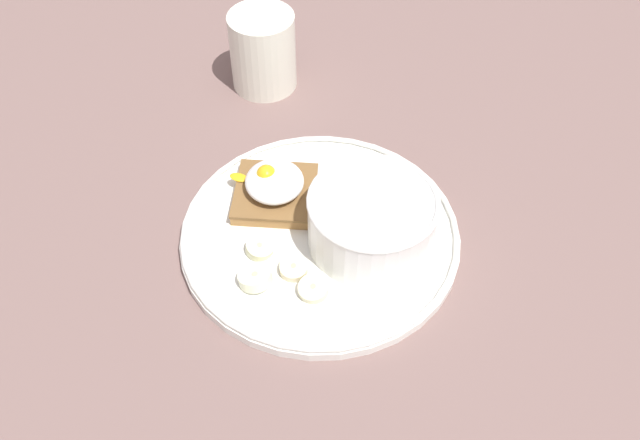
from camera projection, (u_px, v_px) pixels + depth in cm
name	position (u px, v px, depth cm)	size (l,w,h in cm)	color
ground_plane	(320.00, 245.00, 73.96)	(120.00, 120.00, 2.00)	#765C57
plate	(320.00, 234.00, 72.60)	(28.47, 28.47, 1.60)	white
oatmeal_bowl	(372.00, 220.00, 69.54)	(12.85, 12.85, 6.03)	white
toast_slice	(275.00, 193.00, 74.98)	(10.00, 10.00, 1.43)	brown
poached_egg	(273.00, 181.00, 73.62)	(6.35, 7.91, 2.93)	white
banana_slice_front	(294.00, 269.00, 68.78)	(3.02, 2.94, 1.25)	beige
banana_slice_left	(313.00, 289.00, 67.12)	(4.02, 3.98, 1.43)	beige
banana_slice_back	(260.00, 248.00, 70.45)	(4.00, 4.03, 1.39)	beige
banana_slice_right	(255.00, 278.00, 67.86)	(4.64, 4.60, 1.74)	#EEEFC3
coffee_mug	(262.00, 49.00, 86.39)	(11.46, 7.99, 9.67)	white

